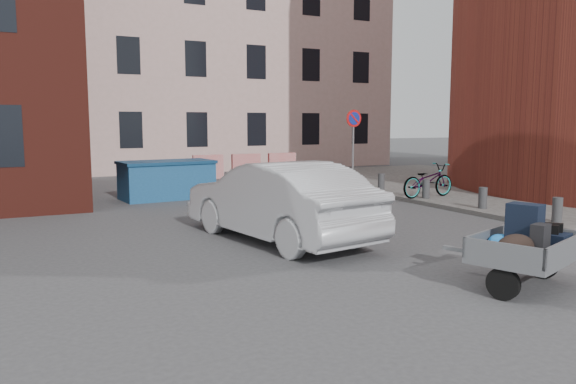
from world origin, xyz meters
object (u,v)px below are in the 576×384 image
bicycle (428,180)px  trailer (525,246)px  dumpster (167,180)px  silver_car (278,201)px

bicycle → trailer: bearing=144.5°
trailer → bicycle: 8.90m
dumpster → bicycle: size_ratio=1.53×
trailer → silver_car: (-1.66, 4.54, 0.18)m
dumpster → silver_car: (0.40, -7.04, 0.20)m
silver_car → bicycle: 7.05m
silver_car → bicycle: size_ratio=2.51×
silver_car → dumpster: bearing=-96.1°
dumpster → trailer: bearing=-84.7°
silver_car → trailer: bearing=100.8°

